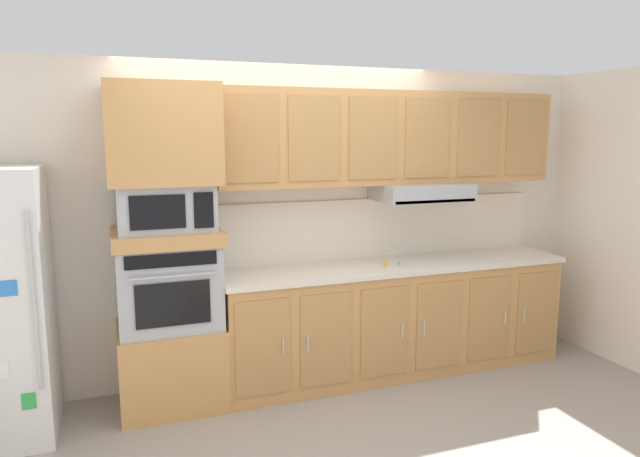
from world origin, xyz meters
name	(u,v)px	position (x,y,z in m)	size (l,w,h in m)	color
ground_plane	(329,429)	(0.00, 0.00, 0.00)	(9.60, 9.60, 0.00)	#9E9389
back_kitchen_wall	(281,222)	(0.00, 1.11, 1.25)	(6.20, 0.12, 2.50)	silver
oven_base_cabinet	(172,364)	(-0.94, 0.75, 0.30)	(0.74, 0.62, 0.60)	tan
built_in_oven	(169,285)	(-0.94, 0.75, 0.90)	(0.70, 0.62, 0.60)	#A8AAAF
appliance_mid_shelf	(166,236)	(-0.94, 0.75, 1.25)	(0.74, 0.62, 0.10)	tan
microwave	(165,207)	(-0.94, 0.75, 1.46)	(0.64, 0.54, 0.32)	#A8AAAF
appliance_upper_cabinet	(162,134)	(-0.94, 0.75, 1.96)	(0.74, 0.62, 0.68)	tan
lower_cabinet_run	(395,319)	(0.87, 0.75, 0.44)	(2.88, 0.63, 0.88)	tan
countertop_slab	(395,265)	(0.87, 0.75, 0.90)	(2.92, 0.64, 0.04)	silver
backsplash_panel	(381,227)	(0.87, 1.04, 1.17)	(2.92, 0.02, 0.50)	white
upper_cabinet_with_hood	(393,142)	(0.88, 0.87, 1.90)	(2.88, 0.48, 0.88)	tan
screwdriver	(387,263)	(0.76, 0.70, 0.93)	(0.16, 0.15, 0.03)	yellow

